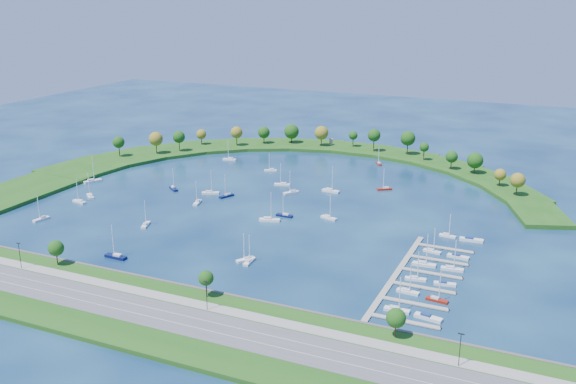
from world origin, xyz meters
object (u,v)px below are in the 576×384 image
at_px(moored_boat_14, 210,192).
at_px(moored_boat_17, 197,202).
at_px(moored_boat_12, 291,192).
at_px(moored_boat_19, 270,170).
at_px(moored_boat_9, 249,261).
at_px(moored_boat_1, 174,188).
at_px(docked_boat_2, 408,291).
at_px(docked_boat_6, 424,264).
at_px(moored_boat_20, 41,218).
at_px(docked_boat_0, 397,309).
at_px(moored_boat_5, 230,159).
at_px(moored_boat_13, 285,215).
at_px(docked_boat_9, 458,256).
at_px(moored_boat_21, 79,201).
at_px(docked_boat_10, 448,235).
at_px(moored_boat_4, 227,195).
at_px(harbor_tower, 331,142).
at_px(docked_boat_7, 452,268).
at_px(moored_boat_16, 329,217).
at_px(moored_boat_6, 146,224).
at_px(docked_boat_11, 471,240).
at_px(docked_boat_5, 445,284).
at_px(docked_boat_4, 415,278).
at_px(moored_boat_0, 385,188).
at_px(moored_boat_10, 282,184).
at_px(dock_system, 415,278).
at_px(docked_boat_3, 437,299).
at_px(moored_boat_8, 331,190).
at_px(docked_boat_8, 432,250).
at_px(docked_boat_1, 428,317).
at_px(moored_boat_3, 269,219).
at_px(moored_boat_18, 90,196).
at_px(moored_boat_15, 246,259).
at_px(moored_boat_2, 93,181).
at_px(moored_boat_7, 379,163).
at_px(moored_boat_11, 116,256).

height_order(moored_boat_14, moored_boat_17, moored_boat_14).
bearing_deg(moored_boat_12, moored_boat_19, -104.64).
bearing_deg(moored_boat_9, moored_boat_1, 44.77).
relative_size(moored_boat_12, docked_boat_2, 1.07).
xyz_separation_m(moored_boat_17, docked_boat_6, (118.64, -29.02, 0.04)).
xyz_separation_m(moored_boat_17, moored_boat_20, (-52.46, -49.52, -0.01)).
bearing_deg(docked_boat_0, moored_boat_5, 132.83).
bearing_deg(moored_boat_13, docked_boat_9, 170.28).
bearing_deg(docked_boat_0, moored_boat_21, 163.62).
bearing_deg(docked_boat_10, moored_boat_4, -179.90).
bearing_deg(moored_boat_12, harbor_tower, -134.92).
bearing_deg(moored_boat_19, harbor_tower, -123.81).
bearing_deg(docked_boat_7, docked_boat_2, -118.31).
bearing_deg(moored_boat_4, moored_boat_16, 104.63).
relative_size(moored_boat_9, docked_boat_2, 0.96).
distance_m(moored_boat_6, moored_boat_17, 36.63).
bearing_deg(docked_boat_11, docked_boat_7, -98.19).
height_order(moored_boat_12, docked_boat_10, moored_boat_12).
bearing_deg(moored_boat_9, docked_boat_5, -86.21).
xyz_separation_m(moored_boat_6, docked_boat_4, (123.02, -6.61, -0.01)).
bearing_deg(moored_boat_14, moored_boat_6, -115.68).
bearing_deg(moored_boat_17, docked_boat_0, 45.28).
xyz_separation_m(moored_boat_0, moored_boat_10, (-52.59, -14.59, 0.02)).
xyz_separation_m(docked_boat_2, docked_boat_4, (0.01, 11.41, -0.01)).
height_order(dock_system, moored_boat_12, moored_boat_12).
bearing_deg(docked_boat_3, docked_boat_9, 96.87).
relative_size(harbor_tower, moored_boat_1, 0.37).
distance_m(moored_boat_8, docked_boat_2, 118.80).
bearing_deg(moored_boat_1, docked_boat_8, 26.39).
bearing_deg(docked_boat_3, docked_boat_1, -83.47).
relative_size(moored_boat_3, moored_boat_9, 1.24).
distance_m(dock_system, moored_boat_4, 124.52).
bearing_deg(harbor_tower, docked_boat_9, -54.26).
relative_size(moored_boat_10, moored_boat_18, 0.98).
distance_m(docked_boat_6, docked_boat_11, 35.38).
distance_m(moored_boat_6, moored_boat_15, 60.90).
bearing_deg(moored_boat_0, moored_boat_3, 27.19).
bearing_deg(moored_boat_14, moored_boat_8, 3.75).
height_order(moored_boat_8, moored_boat_20, moored_boat_8).
height_order(moored_boat_15, docked_boat_7, docked_boat_7).
relative_size(moored_boat_4, docked_boat_11, 1.22).
bearing_deg(moored_boat_2, docked_boat_4, -78.08).
xyz_separation_m(moored_boat_12, docked_boat_6, (83.08, -62.96, 0.02)).
height_order(harbor_tower, moored_boat_2, moored_boat_2).
xyz_separation_m(moored_boat_0, moored_boat_7, (-17.67, 49.32, -0.04)).
relative_size(moored_boat_0, moored_boat_3, 0.84).
distance_m(moored_boat_11, docked_boat_3, 123.34).
xyz_separation_m(moored_boat_10, docked_boat_3, (103.89, -101.49, -0.04)).
distance_m(moored_boat_21, docked_boat_11, 187.00).
distance_m(docked_boat_8, docked_boat_9, 10.54).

